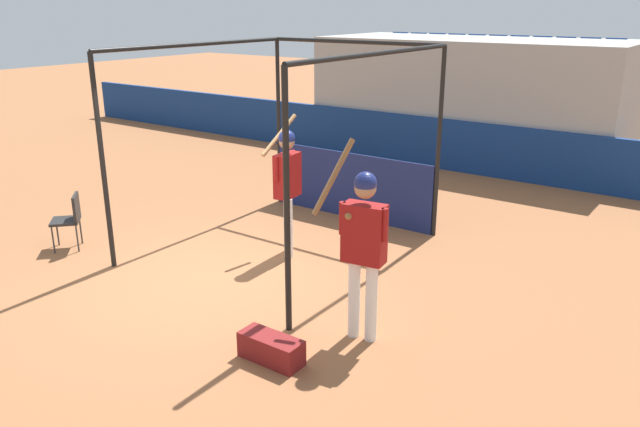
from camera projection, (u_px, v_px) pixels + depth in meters
name	position (u px, v px, depth m)	size (l,w,h in m)	color
ground_plane	(208.00, 278.00, 8.46)	(60.00, 60.00, 0.00)	#935B38
outfield_wall	(441.00, 144.00, 13.92)	(24.00, 0.12, 1.12)	navy
bleacher_section	(472.00, 98.00, 14.93)	(7.05, 3.20, 2.80)	#9E9E99
batting_cage	(324.00, 151.00, 9.84)	(3.22, 3.83, 2.98)	black
player_batter	(287.00, 180.00, 8.90)	(0.51, 0.85, 1.99)	white
player_waiting	(363.00, 239.00, 6.57)	(0.76, 0.55, 2.19)	white
folding_chair	(71.00, 216.00, 9.33)	(0.57, 0.57, 0.84)	black
equipment_bag	(271.00, 349.00, 6.44)	(0.70, 0.28, 0.28)	maroon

